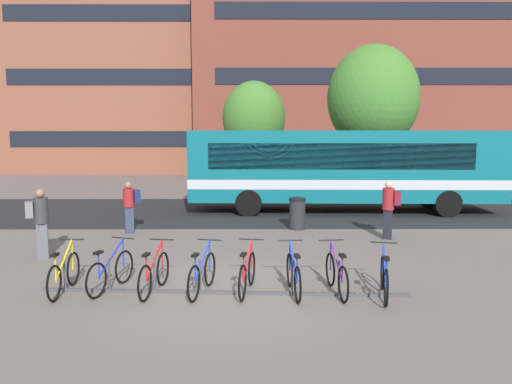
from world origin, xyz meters
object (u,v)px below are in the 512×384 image
parked_bicycle_blue_3 (202,274)px  parked_bicycle_blue_5 (293,275)px  commuter_grey_pack_2 (40,219)px  street_tree_0 (373,98)px  parked_bicycle_yellow_0 (64,274)px  parked_bicycle_red_4 (247,274)px  street_tree_1 (254,118)px  parked_bicycle_red_2 (154,274)px  commuter_navy_pack_0 (130,204)px  parked_bicycle_purple_6 (337,275)px  city_bus (346,167)px  parked_bicycle_blue_7 (384,278)px  parked_bicycle_blue_1 (111,272)px  commuter_maroon_pack_1 (389,206)px  trash_bin (297,213)px

parked_bicycle_blue_3 → parked_bicycle_blue_5: size_ratio=0.98×
commuter_grey_pack_2 → street_tree_0: 16.32m
parked_bicycle_yellow_0 → parked_bicycle_red_4: bearing=-89.9°
street_tree_1 → parked_bicycle_red_2: bearing=-96.8°
commuter_navy_pack_0 → street_tree_1: (3.89, 11.02, 2.88)m
parked_bicycle_blue_3 → parked_bicycle_red_4: 0.90m
parked_bicycle_purple_6 → parked_bicycle_blue_3: bearing=83.8°
parked_bicycle_blue_3 → commuter_grey_pack_2: size_ratio=0.95×
city_bus → commuter_grey_pack_2: 11.63m
street_tree_1 → parked_bicycle_blue_3: bearing=-93.6°
parked_bicycle_purple_6 → parked_bicycle_blue_7: (0.89, -0.23, 0.00)m
parked_bicycle_purple_6 → commuter_grey_pack_2: size_ratio=0.97×
parked_bicycle_yellow_0 → parked_bicycle_purple_6: 5.42m
parked_bicycle_red_2 → commuter_grey_pack_2: commuter_grey_pack_2 is taller
parked_bicycle_blue_1 → parked_bicycle_blue_7: same height
parked_bicycle_blue_5 → commuter_navy_pack_0: bearing=33.7°
street_tree_0 → commuter_grey_pack_2: bearing=-133.6°
parked_bicycle_blue_3 → street_tree_0: 16.29m
street_tree_0 → parked_bicycle_yellow_0: bearing=-123.5°
parked_bicycle_blue_7 → commuter_maroon_pack_1: (1.49, 5.26, 0.62)m
city_bus → street_tree_0: (1.98, 4.15, 2.93)m
parked_bicycle_red_2 → commuter_navy_pack_0: 6.17m
commuter_grey_pack_2 → parked_bicycle_blue_1: bearing=-64.3°
parked_bicycle_blue_7 → commuter_maroon_pack_1: commuter_maroon_pack_1 is taller
commuter_maroon_pack_1 → street_tree_1: (-3.99, 11.92, 2.82)m
parked_bicycle_blue_1 → parked_bicycle_blue_7: (5.42, -0.47, 0.00)m
street_tree_0 → parked_bicycle_purple_6: bearing=-105.5°
parked_bicycle_blue_3 → commuter_grey_pack_2: 5.15m
parked_bicycle_red_2 → commuter_grey_pack_2: (-3.37, 2.69, 0.64)m
commuter_maroon_pack_1 → street_tree_1: size_ratio=0.30×
parked_bicycle_blue_1 → parked_bicycle_red_4: size_ratio=0.98×
parked_bicycle_blue_5 → trash_bin: (0.64, 6.57, 0.13)m
trash_bin → street_tree_0: size_ratio=0.14×
parked_bicycle_blue_1 → parked_bicycle_blue_3: bearing=-79.5°
parked_bicycle_yellow_0 → parked_bicycle_blue_1: size_ratio=1.04×
street_tree_1 → commuter_grey_pack_2: bearing=-110.8°
parked_bicycle_yellow_0 → parked_bicycle_blue_3: bearing=-90.7°
commuter_navy_pack_0 → street_tree_0: street_tree_0 is taller
parked_bicycle_yellow_0 → commuter_navy_pack_0: commuter_navy_pack_0 is taller
parked_bicycle_red_4 → parked_bicycle_blue_1: bearing=96.5°
parked_bicycle_blue_3 → trash_bin: trash_bin is taller
commuter_grey_pack_2 → street_tree_1: (5.38, 14.19, 2.80)m
parked_bicycle_blue_3 → parked_bicycle_red_4: bearing=-75.2°
parked_bicycle_blue_3 → commuter_navy_pack_0: size_ratio=1.04×
city_bus → parked_bicycle_blue_1: bearing=-121.8°
commuter_navy_pack_0 → parked_bicycle_yellow_0: bearing=70.9°
parked_bicycle_blue_3 → commuter_maroon_pack_1: (5.04, 4.99, 0.62)m
commuter_maroon_pack_1 → commuter_grey_pack_2: bearing=26.8°
parked_bicycle_yellow_0 → parked_bicycle_red_4: (3.65, 0.00, 0.00)m
street_tree_0 → street_tree_1: size_ratio=1.25×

